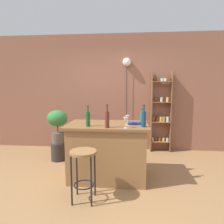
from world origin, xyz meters
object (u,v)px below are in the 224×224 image
(bottle_vinegar, at_px, (88,118))
(wine_glass_left, at_px, (126,120))
(bar_stool, at_px, (83,163))
(bottle_wine_red, at_px, (107,119))
(cookbook, at_px, (134,123))
(plant_stool, at_px, (59,151))
(pendant_globe_light, at_px, (127,64))
(wine_glass_center, at_px, (127,118))
(potted_plant, at_px, (57,122))
(bottle_spirits_clear, at_px, (142,118))
(spice_shelf, at_px, (161,112))
(bottle_olive_oil, at_px, (144,119))

(bottle_vinegar, bearing_deg, wine_glass_left, -8.23)
(bar_stool, relative_size, bottle_wine_red, 1.99)
(bar_stool, bearing_deg, cookbook, 47.01)
(bar_stool, bearing_deg, bottle_vinegar, 94.08)
(plant_stool, height_order, pendant_globe_light, pendant_globe_light)
(bottle_vinegar, bearing_deg, bar_stool, -85.92)
(bar_stool, height_order, wine_glass_left, wine_glass_left)
(wine_glass_center, bearing_deg, potted_plant, 151.39)
(bottle_spirits_clear, bearing_deg, spice_shelf, 69.17)
(plant_stool, xyz_separation_m, wine_glass_left, (1.43, -1.01, 0.86))
(wine_glass_left, bearing_deg, bottle_olive_oil, 23.75)
(bottle_wine_red, bearing_deg, bottle_olive_oil, 10.93)
(bar_stool, bearing_deg, pendant_globe_light, 76.75)
(plant_stool, bearing_deg, potted_plant, 135.00)
(pendant_globe_light, bearing_deg, wine_glass_center, -88.48)
(bottle_vinegar, bearing_deg, plant_stool, 132.49)
(bottle_wine_red, bearing_deg, pendant_globe_light, 82.03)
(bottle_spirits_clear, height_order, pendant_globe_light, pendant_globe_light)
(potted_plant, xyz_separation_m, wine_glass_left, (1.43, -1.01, 0.24))
(bottle_wine_red, bearing_deg, wine_glass_left, -3.01)
(spice_shelf, distance_m, plant_stool, 2.49)
(bottle_wine_red, bearing_deg, bottle_vinegar, 167.22)
(bar_stool, relative_size, bottle_olive_oil, 2.04)
(spice_shelf, relative_size, bottle_olive_oil, 5.56)
(bottle_wine_red, height_order, wine_glass_left, bottle_wine_red)
(plant_stool, distance_m, wine_glass_center, 1.87)
(bottle_vinegar, relative_size, pendant_globe_light, 0.15)
(bottle_olive_oil, bearing_deg, cookbook, 124.69)
(plant_stool, relative_size, bottle_spirits_clear, 1.46)
(bottle_vinegar, bearing_deg, potted_plant, 132.49)
(bar_stool, height_order, bottle_wine_red, bottle_wine_red)
(pendant_globe_light, bearing_deg, bottle_vinegar, -107.78)
(bottle_olive_oil, xyz_separation_m, wine_glass_center, (-0.25, 0.09, -0.01))
(bottle_vinegar, bearing_deg, cookbook, 18.66)
(bar_stool, distance_m, wine_glass_center, 0.99)
(spice_shelf, distance_m, bottle_vinegar, 2.20)
(bottle_spirits_clear, xyz_separation_m, wine_glass_center, (-0.25, -0.22, 0.02))
(spice_shelf, height_order, pendant_globe_light, pendant_globe_light)
(bottle_spirits_clear, distance_m, wine_glass_center, 0.33)
(bottle_olive_oil, xyz_separation_m, pendant_globe_light, (-0.29, 1.73, 1.03))
(bar_stool, xyz_separation_m, plant_stool, (-0.88, 1.41, -0.34))
(bar_stool, xyz_separation_m, potted_plant, (-0.88, 1.41, 0.29))
(wine_glass_center, xyz_separation_m, pendant_globe_light, (-0.04, 1.63, 1.04))
(wine_glass_left, relative_size, cookbook, 0.78)
(spice_shelf, relative_size, wine_glass_left, 11.58)
(spice_shelf, height_order, plant_stool, spice_shelf)
(potted_plant, height_order, pendant_globe_light, pendant_globe_light)
(bottle_olive_oil, bearing_deg, wine_glass_center, 159.30)
(pendant_globe_light, bearing_deg, bottle_wine_red, -97.97)
(spice_shelf, xyz_separation_m, cookbook, (-0.66, -1.47, -0.01))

